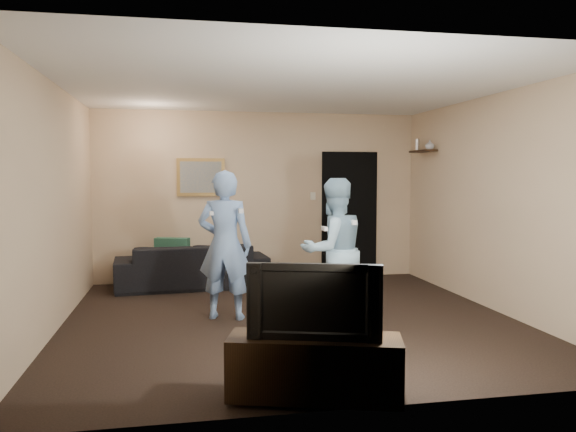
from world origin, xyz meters
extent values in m
plane|color=black|center=(0.00, 0.00, 0.00)|extent=(5.00, 5.00, 0.00)
cube|color=silver|center=(0.00, 0.00, 2.60)|extent=(5.00, 5.00, 0.04)
cube|color=tan|center=(0.00, 2.50, 1.30)|extent=(5.00, 0.04, 2.60)
cube|color=tan|center=(0.00, -2.50, 1.30)|extent=(5.00, 0.04, 2.60)
cube|color=tan|center=(-2.50, 0.00, 1.30)|extent=(0.04, 5.00, 2.60)
cube|color=tan|center=(2.50, 0.00, 1.30)|extent=(0.04, 5.00, 2.60)
imported|color=black|center=(-1.06, 2.06, 0.32)|extent=(2.23, 1.01, 0.63)
cube|color=#194C3A|center=(-1.33, 2.06, 0.48)|extent=(0.52, 0.30, 0.49)
cube|color=olive|center=(-0.90, 2.48, 1.60)|extent=(0.72, 0.05, 0.57)
cube|color=slate|center=(-0.90, 2.45, 1.60)|extent=(0.62, 0.01, 0.47)
cube|color=black|center=(1.45, 2.47, 1.00)|extent=(0.90, 0.06, 2.00)
cube|color=silver|center=(0.85, 2.48, 1.30)|extent=(0.08, 0.02, 0.12)
cube|color=black|center=(2.39, 1.80, 1.99)|extent=(0.20, 0.60, 0.03)
imported|color=#BCBDC2|center=(2.39, 1.57, 2.07)|extent=(0.16, 0.16, 0.14)
cylinder|color=silver|center=(2.39, 2.01, 2.09)|extent=(0.06, 0.06, 0.18)
cube|color=black|center=(-0.28, -2.31, 0.25)|extent=(1.30, 0.74, 0.44)
imported|color=black|center=(-0.28, -2.31, 0.74)|extent=(0.94, 0.39, 0.55)
imported|color=#7394C7|center=(-0.72, 0.17, 0.84)|extent=(0.70, 0.56, 1.68)
cube|color=white|center=(-0.88, -0.05, 1.22)|extent=(0.04, 0.14, 0.04)
cube|color=white|center=(-0.56, -0.05, 1.24)|extent=(0.05, 0.09, 0.05)
imported|color=#91B9D3|center=(0.44, -0.21, 0.80)|extent=(0.91, 0.79, 1.60)
cube|color=white|center=(0.28, -0.43, 1.07)|extent=(0.04, 0.14, 0.04)
cube|color=white|center=(0.60, -0.43, 1.13)|extent=(0.05, 0.09, 0.05)
camera|label=1|loc=(-1.21, -6.15, 1.63)|focal=35.00mm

